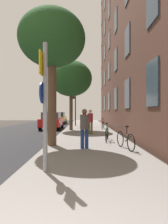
{
  "coord_description": "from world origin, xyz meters",
  "views": [
    {
      "loc": [
        0.77,
        -1.09,
        1.68
      ],
      "look_at": [
        0.77,
        11.15,
        1.66
      ],
      "focal_mm": 29.94,
      "sensor_mm": 36.0,
      "label": 1
    }
  ],
  "objects_px": {
    "bicycle_1": "(107,134)",
    "sign_post": "(44,98)",
    "tree_far": "(71,79)",
    "pedestrian_0": "(84,126)",
    "bicycle_0": "(125,140)",
    "tree_near": "(52,40)",
    "pedestrian_2": "(84,117)",
    "car_0": "(52,120)",
    "car_1": "(59,118)",
    "pedestrian_1": "(90,120)",
    "traffic_light": "(74,102)",
    "bicycle_2": "(103,125)"
  },
  "relations": [
    {
      "from": "bicycle_1",
      "to": "traffic_light",
      "type": "bearing_deg",
      "value": 101.83
    },
    {
      "from": "bicycle_0",
      "to": "pedestrian_1",
      "type": "bearing_deg",
      "value": 103.78
    },
    {
      "from": "bicycle_2",
      "to": "pedestrian_1",
      "type": "height_order",
      "value": "pedestrian_1"
    },
    {
      "from": "pedestrian_2",
      "to": "tree_near",
      "type": "bearing_deg",
      "value": -98.39
    },
    {
      "from": "sign_post",
      "to": "traffic_light",
      "type": "relative_size",
      "value": 0.87
    },
    {
      "from": "pedestrian_0",
      "to": "bicycle_1",
      "type": "bearing_deg",
      "value": 60.67
    },
    {
      "from": "tree_far",
      "to": "bicycle_2",
      "type": "xyz_separation_m",
      "value": [
        2.86,
        1.32,
        -4.0
      ]
    },
    {
      "from": "tree_far",
      "to": "sign_post",
      "type": "bearing_deg",
      "value": -89.68
    },
    {
      "from": "sign_post",
      "to": "tree_near",
      "type": "height_order",
      "value": "tree_near"
    },
    {
      "from": "sign_post",
      "to": "pedestrian_1",
      "type": "relative_size",
      "value": 1.97
    },
    {
      "from": "car_1",
      "to": "tree_near",
      "type": "bearing_deg",
      "value": -83.37
    },
    {
      "from": "pedestrian_2",
      "to": "car_0",
      "type": "bearing_deg",
      "value": -159.87
    },
    {
      "from": "bicycle_1",
      "to": "pedestrian_1",
      "type": "distance_m",
      "value": 3.19
    },
    {
      "from": "traffic_light",
      "to": "tree_near",
      "type": "bearing_deg",
      "value": -91.92
    },
    {
      "from": "bicycle_2",
      "to": "car_0",
      "type": "xyz_separation_m",
      "value": [
        -4.85,
        0.65,
        0.35
      ]
    },
    {
      "from": "pedestrian_2",
      "to": "car_0",
      "type": "height_order",
      "value": "pedestrian_2"
    },
    {
      "from": "pedestrian_0",
      "to": "car_0",
      "type": "xyz_separation_m",
      "value": [
        -3.11,
        10.02,
        -0.24
      ]
    },
    {
      "from": "bicycle_0",
      "to": "pedestrian_2",
      "type": "xyz_separation_m",
      "value": [
        -1.69,
        11.25,
        0.6
      ]
    },
    {
      "from": "bicycle_0",
      "to": "bicycle_1",
      "type": "distance_m",
      "value": 2.3
    },
    {
      "from": "tree_far",
      "to": "car_1",
      "type": "xyz_separation_m",
      "value": [
        -2.41,
        10.24,
        -3.65
      ]
    },
    {
      "from": "sign_post",
      "to": "bicycle_0",
      "type": "xyz_separation_m",
      "value": [
        2.77,
        2.9,
        -1.53
      ]
    },
    {
      "from": "bicycle_0",
      "to": "bicycle_2",
      "type": "relative_size",
      "value": 1.02
    },
    {
      "from": "bicycle_2",
      "to": "pedestrian_0",
      "type": "xyz_separation_m",
      "value": [
        -1.73,
        -9.37,
        0.58
      ]
    },
    {
      "from": "bicycle_2",
      "to": "pedestrian_1",
      "type": "relative_size",
      "value": 1.0
    },
    {
      "from": "pedestrian_0",
      "to": "car_1",
      "type": "bearing_deg",
      "value": 100.95
    },
    {
      "from": "traffic_light",
      "to": "pedestrian_1",
      "type": "distance_m",
      "value": 8.31
    },
    {
      "from": "pedestrian_1",
      "to": "traffic_light",
      "type": "bearing_deg",
      "value": 100.67
    },
    {
      "from": "pedestrian_2",
      "to": "car_1",
      "type": "height_order",
      "value": "pedestrian_2"
    },
    {
      "from": "bicycle_0",
      "to": "pedestrian_2",
      "type": "relative_size",
      "value": 1.01
    },
    {
      "from": "sign_post",
      "to": "tree_far",
      "type": "height_order",
      "value": "tree_far"
    },
    {
      "from": "tree_far",
      "to": "car_0",
      "type": "relative_size",
      "value": 1.43
    },
    {
      "from": "bicycle_1",
      "to": "car_0",
      "type": "height_order",
      "value": "car_0"
    },
    {
      "from": "sign_post",
      "to": "car_0",
      "type": "height_order",
      "value": "sign_post"
    },
    {
      "from": "pedestrian_2",
      "to": "sign_post",
      "type": "bearing_deg",
      "value": -94.39
    },
    {
      "from": "sign_post",
      "to": "pedestrian_2",
      "type": "distance_m",
      "value": 14.22
    },
    {
      "from": "tree_near",
      "to": "car_0",
      "type": "height_order",
      "value": "tree_near"
    },
    {
      "from": "bicycle_1",
      "to": "pedestrian_1",
      "type": "height_order",
      "value": "pedestrian_1"
    },
    {
      "from": "bicycle_0",
      "to": "pedestrian_0",
      "type": "distance_m",
      "value": 1.8
    },
    {
      "from": "bicycle_1",
      "to": "sign_post",
      "type": "bearing_deg",
      "value": -113.92
    },
    {
      "from": "tree_near",
      "to": "tree_far",
      "type": "height_order",
      "value": "tree_near"
    },
    {
      "from": "traffic_light",
      "to": "car_1",
      "type": "xyz_separation_m",
      "value": [
        -2.45,
        5.09,
        -1.92
      ]
    },
    {
      "from": "bicycle_1",
      "to": "pedestrian_0",
      "type": "xyz_separation_m",
      "value": [
        -1.22,
        -2.17,
        0.58
      ]
    },
    {
      "from": "bicycle_1",
      "to": "pedestrian_1",
      "type": "relative_size",
      "value": 0.99
    },
    {
      "from": "tree_far",
      "to": "pedestrian_0",
      "type": "distance_m",
      "value": 8.81
    },
    {
      "from": "tree_near",
      "to": "bicycle_2",
      "type": "distance_m",
      "value": 10.21
    },
    {
      "from": "tree_near",
      "to": "bicycle_2",
      "type": "height_order",
      "value": "tree_near"
    },
    {
      "from": "traffic_light",
      "to": "pedestrian_1",
      "type": "xyz_separation_m",
      "value": [
        1.51,
        -8.0,
        -1.67
      ]
    },
    {
      "from": "bicycle_1",
      "to": "pedestrian_1",
      "type": "bearing_deg",
      "value": 104.84
    },
    {
      "from": "pedestrian_1",
      "to": "pedestrian_2",
      "type": "distance_m",
      "value": 5.99
    },
    {
      "from": "traffic_light",
      "to": "car_0",
      "type": "relative_size",
      "value": 0.94
    }
  ]
}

